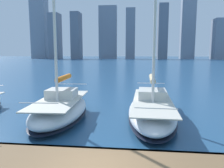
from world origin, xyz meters
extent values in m
cube|color=#473828|center=(0.00, -1.32, 0.55)|extent=(28.00, 0.16, 0.10)
cylinder|color=#473828|center=(0.00, -1.15, 0.25)|extent=(0.28, 0.28, 0.50)
cube|color=gray|center=(-60.70, -156.19, 13.87)|extent=(12.98, 11.00, 27.74)
cube|color=gray|center=(-38.92, -165.40, 25.38)|extent=(10.10, 6.51, 50.77)
cube|color=slate|center=(-19.58, -156.66, 19.27)|extent=(6.64, 9.57, 38.53)
cube|color=gray|center=(3.45, -163.20, 18.66)|extent=(6.88, 8.21, 37.31)
cube|color=gray|center=(21.30, -167.84, 20.21)|extent=(13.85, 6.08, 40.42)
cube|color=slate|center=(43.29, -155.55, 16.93)|extent=(6.28, 11.15, 33.85)
cube|color=slate|center=(60.21, -156.80, 16.84)|extent=(7.76, 9.86, 33.68)
cube|color=gray|center=(76.76, -167.07, 25.53)|extent=(11.95, 9.88, 51.05)
ellipsoid|color=white|center=(-2.12, -7.10, 0.56)|extent=(3.10, 8.86, 1.11)
ellipsoid|color=black|center=(-2.12, -7.10, 0.25)|extent=(3.11, 8.91, 0.10)
cube|color=beige|center=(-2.12, -7.10, 1.14)|extent=(2.56, 7.79, 0.06)
cube|color=silver|center=(-2.14, -7.63, 1.45)|extent=(1.73, 1.99, 0.55)
cylinder|color=silver|center=(-2.17, -8.28, 2.22)|extent=(0.26, 3.68, 0.12)
cylinder|color=#C6B284|center=(-2.17, -8.28, 2.34)|extent=(0.45, 3.40, 0.32)
cylinder|color=silver|center=(-1.97, -3.07, 1.66)|extent=(1.80, 0.11, 0.04)
cylinder|color=silver|center=(-2.27, -11.04, 1.66)|extent=(2.08, 0.12, 0.04)
ellipsoid|color=silver|center=(3.34, -6.26, 0.60)|extent=(3.11, 6.96, 1.21)
ellipsoid|color=black|center=(3.34, -6.26, 0.27)|extent=(3.12, 6.99, 0.10)
cube|color=beige|center=(3.34, -6.26, 1.24)|extent=(2.57, 6.11, 0.06)
cube|color=silver|center=(3.36, -6.67, 1.54)|extent=(1.74, 1.58, 0.55)
cylinder|color=silver|center=(3.32, -5.75, 6.48)|extent=(0.16, 0.16, 10.42)
cylinder|color=silver|center=(3.39, -7.18, 2.32)|extent=(0.25, 2.87, 0.12)
cylinder|color=orange|center=(3.39, -7.18, 2.44)|extent=(0.44, 2.65, 0.32)
cylinder|color=silver|center=(3.20, -3.12, 1.76)|extent=(1.82, 0.12, 0.04)
cylinder|color=silver|center=(3.48, -9.33, 1.76)|extent=(2.10, 0.14, 0.04)
camera|label=1|loc=(-1.11, 6.01, 3.95)|focal=35.00mm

